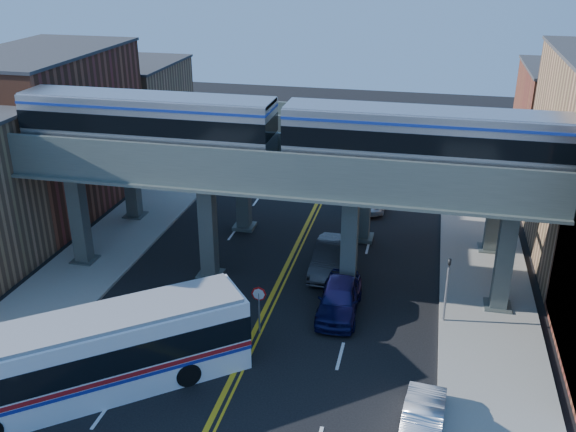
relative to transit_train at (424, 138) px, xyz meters
name	(u,v)px	position (x,y,z in m)	size (l,w,h in m)	color
ground	(236,368)	(-7.43, -8.00, -9.09)	(120.00, 120.00, 0.00)	black
sidewalk_west	(108,248)	(-18.93, 2.00, -9.01)	(5.00, 70.00, 0.16)	gray
sidewalk_east	(485,288)	(4.07, 2.00, -9.01)	(5.00, 70.00, 0.16)	gray
building_west_b	(49,132)	(-25.93, 8.00, -3.59)	(8.00, 14.00, 11.00)	brown
building_west_c	(132,109)	(-25.93, 21.00, -5.09)	(8.00, 10.00, 8.00)	#996F4F
building_east_c	(573,129)	(11.07, 21.00, -4.59)	(8.00, 10.00, 9.00)	brown
elevated_viaduct_near	(277,177)	(-7.43, 0.00, -2.62)	(52.00, 3.60, 7.40)	#3B4542
elevated_viaduct_far	(303,140)	(-7.43, 7.00, -2.62)	(52.00, 3.60, 7.40)	#3B4542
transit_train	(424,138)	(0.00, 0.00, 0.00)	(42.86, 2.68, 3.12)	black
stop_sign	(259,303)	(-7.13, -5.00, -7.33)	(0.76, 0.09, 2.63)	slate
traffic_signal	(447,283)	(1.77, -2.00, -6.79)	(0.15, 0.18, 4.10)	slate
transit_bus	(91,357)	(-12.92, -10.86, -7.31)	(12.38, 10.69, 3.47)	white
car_lane_a	(339,298)	(-3.58, -2.20, -8.22)	(2.07, 5.14, 1.75)	#11103B
car_lane_b	(331,257)	(-4.75, 2.28, -8.22)	(1.85, 5.31, 1.75)	#2E2E31
car_lane_c	(371,198)	(-3.45, 12.73, -8.40)	(2.29, 4.97, 1.38)	white
car_lane_d	(369,167)	(-4.34, 18.89, -8.17)	(2.57, 6.32, 1.84)	silver
car_parked_curb	(423,419)	(0.98, -10.38, -8.35)	(1.56, 4.48, 1.48)	silver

